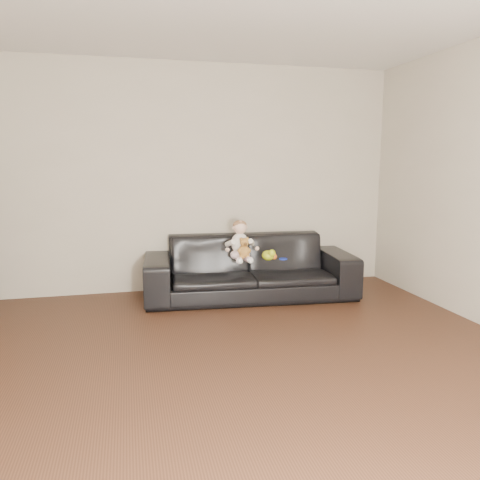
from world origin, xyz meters
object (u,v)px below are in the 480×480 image
object	(u,v)px
sofa	(250,267)
toy_rattle	(274,257)
baby	(240,243)
toy_green	(268,255)
toy_blue_disc	(283,259)
teddy_bear	(244,248)

from	to	relation	value
sofa	toy_rattle	world-z (taller)	sofa
baby	toy_green	world-z (taller)	baby
toy_rattle	toy_blue_disc	world-z (taller)	toy_rattle
toy_green	toy_rattle	bearing A→B (deg)	17.71
sofa	teddy_bear	size ratio (longest dim) A/B	10.52
baby	toy_blue_disc	distance (m)	0.50
teddy_bear	toy_blue_disc	bearing A→B (deg)	5.43
toy_blue_disc	toy_rattle	bearing A→B (deg)	169.47
toy_blue_disc	sofa	bearing A→B (deg)	149.52
sofa	toy_rattle	xyz separation A→B (m)	(0.23, -0.17, 0.14)
baby	toy_green	distance (m)	0.33
sofa	toy_rattle	size ratio (longest dim) A/B	36.80
teddy_bear	sofa	bearing A→B (deg)	60.97
teddy_bear	toy_blue_disc	size ratio (longest dim) A/B	2.47
teddy_bear	toy_rattle	xyz separation A→B (m)	(0.36, 0.08, -0.13)
toy_rattle	toy_blue_disc	size ratio (longest dim) A/B	0.70
toy_blue_disc	baby	bearing A→B (deg)	171.52
baby	toy_rattle	size ratio (longest dim) A/B	6.93
toy_green	toy_blue_disc	distance (m)	0.18
sofa	toy_green	world-z (taller)	sofa
toy_green	toy_blue_disc	world-z (taller)	toy_green
sofa	toy_green	distance (m)	0.30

